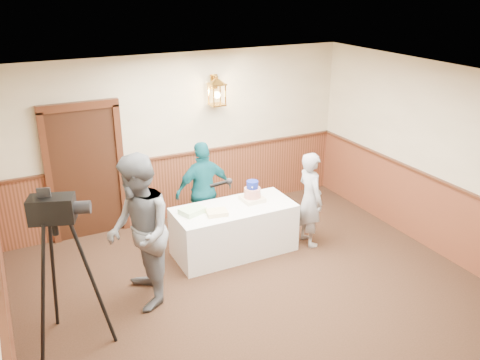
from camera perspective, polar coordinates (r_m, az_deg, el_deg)
The scene contains 10 objects.
ground at distance 6.37m, azimuth 5.35°, elevation -16.07°, with size 7.00×7.00×0.00m, color black.
room_shell at distance 5.89m, azimuth 3.11°, elevation -2.03°, with size 6.02×7.02×2.81m.
display_table at distance 7.65m, azimuth -0.67°, elevation -5.58°, with size 1.80×0.80×0.75m, color white.
tiered_cake at distance 7.64m, azimuth 1.39°, elevation -1.48°, with size 0.32×0.32×0.32m.
sheet_cake_yellow at distance 7.25m, azimuth -2.60°, elevation -3.68°, with size 0.29×0.22×0.06m, color #FFDA98.
sheet_cake_green at distance 7.31m, azimuth -5.40°, elevation -3.46°, with size 0.33×0.26×0.08m, color #C0ECA7.
interviewer at distance 6.36m, azimuth -11.27°, elevation -5.84°, with size 1.57×1.04×1.99m.
baker at distance 7.82m, azimuth 7.88°, elevation -2.15°, with size 0.55×0.36×1.50m, color #949498.
assistant_p at distance 7.95m, azimuth -4.07°, elevation -1.20°, with size 0.93×0.39×1.59m, color #0F535E.
tv_camera_rig at distance 5.91m, azimuth -19.22°, elevation -10.87°, with size 0.72×0.68×1.85m.
Camera 1 is at (-2.75, -4.21, 3.91)m, focal length 38.00 mm.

